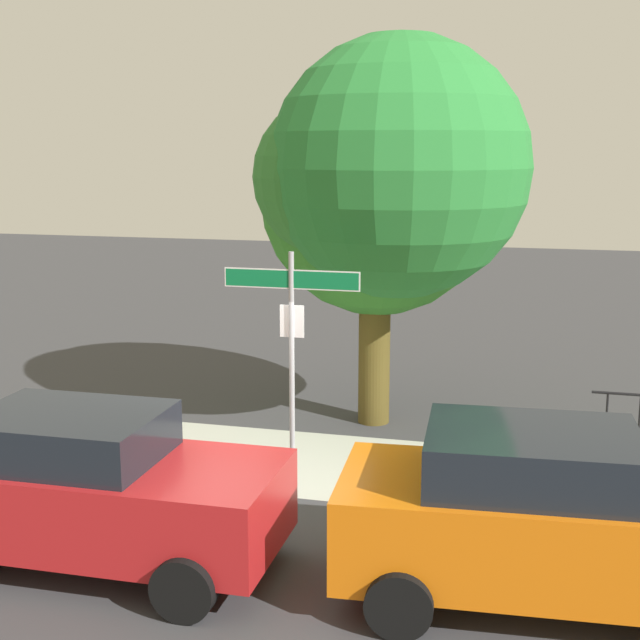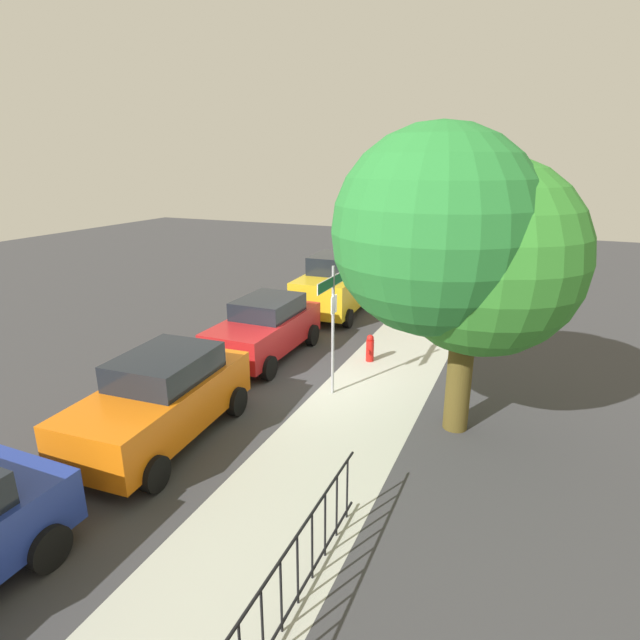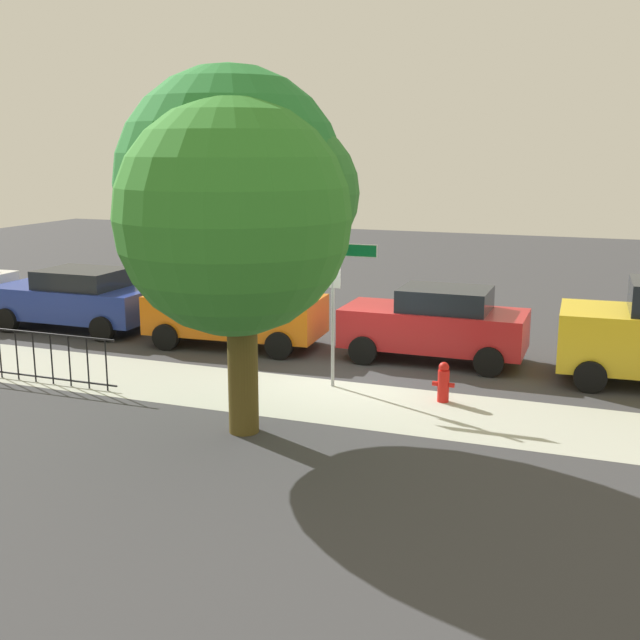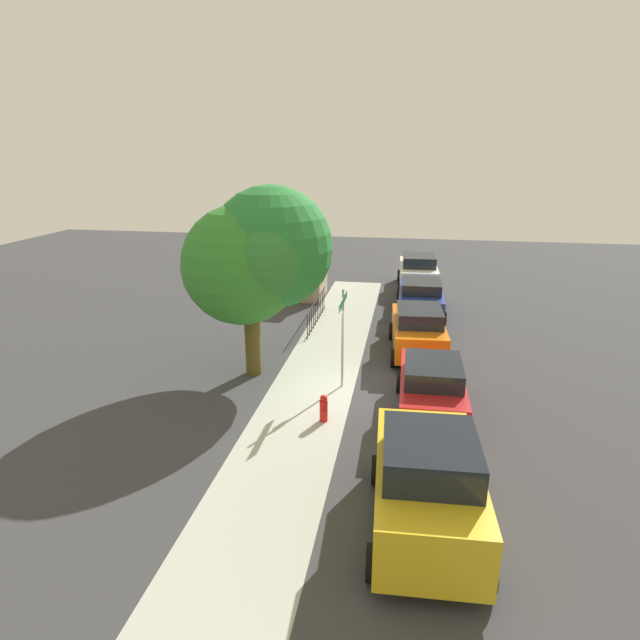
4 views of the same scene
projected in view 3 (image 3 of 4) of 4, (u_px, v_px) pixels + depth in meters
ground_plane at (351, 382)px, 16.36m from camera, size 60.00×60.00×0.00m
sidewalk_strip at (235, 389)px, 15.87m from camera, size 24.00×2.60×0.00m
street_sign at (333, 277)px, 15.61m from camera, size 1.80×0.07×3.14m
shade_tree at (238, 199)px, 12.96m from camera, size 4.30×4.68×6.10m
car_red at (436, 324)px, 17.82m from camera, size 4.09×1.96×1.69m
car_orange at (237, 310)px, 19.16m from camera, size 4.33×2.20×1.77m
car_blue at (77, 298)px, 20.96m from camera, size 4.36×2.15×1.62m
iron_fence at (25, 355)px, 16.33m from camera, size 4.42×0.04×1.07m
fire_hydrant at (443, 382)px, 15.02m from camera, size 0.42×0.22×0.78m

